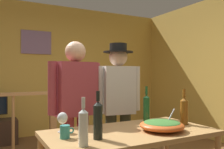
# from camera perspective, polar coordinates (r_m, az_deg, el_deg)

# --- Properties ---
(back_wall) EXTENTS (5.51, 0.10, 2.71)m
(back_wall) POSITION_cam_1_polar(r_m,az_deg,el_deg) (5.17, -15.67, 1.22)
(back_wall) COLOR gold
(back_wall) RESTS_ON ground_plane
(side_wall_right) EXTENTS (0.10, 4.13, 2.71)m
(side_wall_right) POSITION_cam_1_polar(r_m,az_deg,el_deg) (4.96, 23.00, 1.26)
(side_wall_right) COLOR gold
(side_wall_right) RESTS_ON ground_plane
(framed_picture) EXTENTS (0.59, 0.03, 0.47)m
(framed_picture) POSITION_cam_1_polar(r_m,az_deg,el_deg) (5.12, -17.60, 7.33)
(framed_picture) COLOR slate
(stair_railing) EXTENTS (2.45, 0.10, 1.03)m
(stair_railing) POSITION_cam_1_polar(r_m,az_deg,el_deg) (3.86, -24.82, -9.13)
(stair_railing) COLOR #B2844C
(stair_railing) RESTS_ON ground_plane
(serving_table) EXTENTS (1.48, 0.77, 0.75)m
(serving_table) POSITION_cam_1_polar(r_m,az_deg,el_deg) (2.17, 4.39, -15.08)
(serving_table) COLOR #B2844C
(serving_table) RESTS_ON ground_plane
(salad_bowl) EXTENTS (0.39, 0.39, 0.20)m
(salad_bowl) POSITION_cam_1_polar(r_m,az_deg,el_deg) (2.18, 11.81, -11.68)
(salad_bowl) COLOR #DB5B23
(salad_bowl) RESTS_ON serving_table
(wine_glass) EXTENTS (0.09, 0.09, 0.17)m
(wine_glass) POSITION_cam_1_polar(r_m,az_deg,el_deg) (2.12, -11.75, -10.28)
(wine_glass) COLOR silver
(wine_glass) RESTS_ON serving_table
(wine_bottle_amber) EXTENTS (0.08, 0.08, 0.35)m
(wine_bottle_amber) POSITION_cam_1_polar(r_m,az_deg,el_deg) (2.48, 16.84, -8.15)
(wine_bottle_amber) COLOR brown
(wine_bottle_amber) RESTS_ON serving_table
(wine_bottle_clear) EXTENTS (0.07, 0.07, 0.34)m
(wine_bottle_clear) POSITION_cam_1_polar(r_m,az_deg,el_deg) (1.69, -6.84, -12.18)
(wine_bottle_clear) COLOR silver
(wine_bottle_clear) RESTS_ON serving_table
(wine_bottle_dark) EXTENTS (0.07, 0.07, 0.37)m
(wine_bottle_dark) POSITION_cam_1_polar(r_m,az_deg,el_deg) (1.85, -3.38, -10.61)
(wine_bottle_dark) COLOR black
(wine_bottle_dark) RESTS_ON serving_table
(wine_bottle_green) EXTENTS (0.07, 0.07, 0.37)m
(wine_bottle_green) POSITION_cam_1_polar(r_m,az_deg,el_deg) (2.49, 8.22, -7.91)
(wine_bottle_green) COLOR #1E5628
(wine_bottle_green) RESTS_ON serving_table
(mug_teal) EXTENTS (0.11, 0.08, 0.10)m
(mug_teal) POSITION_cam_1_polar(r_m,az_deg,el_deg) (1.93, -11.12, -13.27)
(mug_teal) COLOR teal
(mug_teal) RESTS_ON serving_table
(person_standing_left) EXTENTS (0.61, 0.29, 1.60)m
(person_standing_left) POSITION_cam_1_polar(r_m,az_deg,el_deg) (2.61, -8.72, -6.47)
(person_standing_left) COLOR #9E3842
(person_standing_left) RESTS_ON ground_plane
(person_standing_right) EXTENTS (0.55, 0.35, 1.61)m
(person_standing_right) POSITION_cam_1_polar(r_m,az_deg,el_deg) (2.83, 1.49, -6.01)
(person_standing_right) COLOR #2D3323
(person_standing_right) RESTS_ON ground_plane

